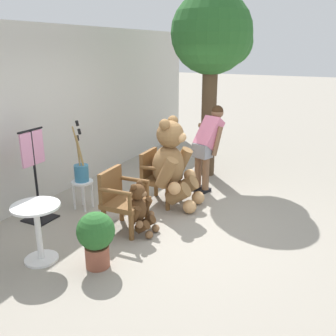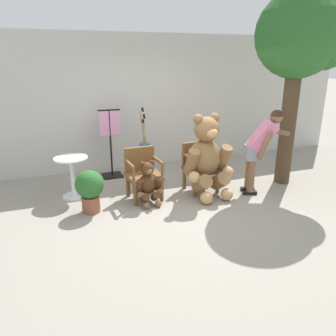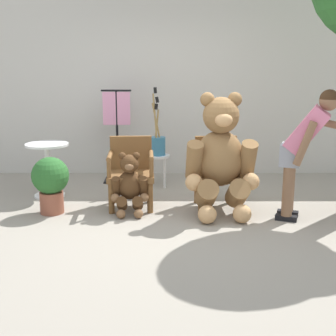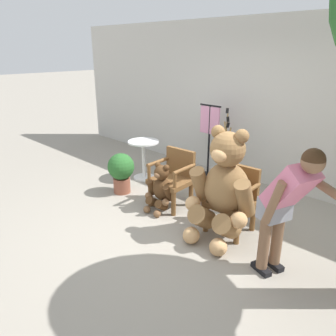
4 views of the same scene
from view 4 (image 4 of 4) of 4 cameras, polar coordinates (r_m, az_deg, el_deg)
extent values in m
plane|color=gray|center=(4.44, 0.82, -10.87)|extent=(60.00, 60.00, 0.00)
cube|color=beige|center=(5.87, 17.36, 10.54)|extent=(10.00, 0.16, 2.80)
cube|color=brown|center=(4.93, 0.49, -2.32)|extent=(0.59, 0.55, 0.07)
cylinder|color=brown|center=(5.02, -3.09, -4.68)|extent=(0.07, 0.07, 0.37)
cylinder|color=brown|center=(4.74, 0.96, -6.21)|extent=(0.07, 0.07, 0.37)
cylinder|color=brown|center=(5.30, 0.05, -3.24)|extent=(0.07, 0.07, 0.37)
cylinder|color=brown|center=(5.04, 4.03, -4.59)|extent=(0.07, 0.07, 0.37)
cube|color=brown|center=(5.01, 2.20, 1.03)|extent=(0.52, 0.09, 0.42)
cylinder|color=brown|center=(5.00, -1.69, 1.10)|extent=(0.08, 0.48, 0.06)
cylinder|color=brown|center=(4.89, -3.34, -0.73)|extent=(0.05, 0.05, 0.22)
cylinder|color=brown|center=(4.69, 2.82, -0.20)|extent=(0.08, 0.48, 0.06)
cylinder|color=brown|center=(4.58, 1.18, -2.18)|extent=(0.05, 0.05, 0.22)
cube|color=brown|center=(4.34, 10.85, -6.00)|extent=(0.59, 0.55, 0.07)
cylinder|color=brown|center=(4.38, 6.63, -8.70)|extent=(0.07, 0.07, 0.37)
cylinder|color=brown|center=(4.18, 11.93, -10.56)|extent=(0.07, 0.07, 0.37)
cylinder|color=brown|center=(4.70, 9.55, -6.76)|extent=(0.07, 0.07, 0.37)
cylinder|color=brown|center=(4.51, 14.57, -8.37)|extent=(0.07, 0.07, 0.37)
cube|color=brown|center=(4.42, 12.56, -2.11)|extent=(0.52, 0.09, 0.42)
cylinder|color=brown|center=(4.35, 8.23, -2.08)|extent=(0.08, 0.48, 0.06)
cylinder|color=brown|center=(4.23, 6.61, -4.28)|extent=(0.05, 0.05, 0.22)
cylinder|color=brown|center=(4.13, 14.07, -3.75)|extent=(0.08, 0.48, 0.06)
cylinder|color=brown|center=(4.00, 12.55, -6.14)|extent=(0.05, 0.05, 0.22)
ellipsoid|color=olive|center=(4.14, 10.15, -3.52)|extent=(0.61, 0.52, 0.67)
sphere|color=olive|center=(3.94, 10.36, 3.23)|extent=(0.42, 0.42, 0.42)
ellipsoid|color=tan|center=(3.80, 8.93, 2.18)|extent=(0.21, 0.17, 0.16)
sphere|color=black|center=(3.80, 8.94, 2.33)|extent=(0.06, 0.06, 0.06)
sphere|color=olive|center=(3.99, 8.71, 6.23)|extent=(0.17, 0.17, 0.17)
sphere|color=olive|center=(3.84, 12.74, 5.41)|extent=(0.17, 0.17, 0.17)
cylinder|color=olive|center=(4.21, 5.71, -2.90)|extent=(0.21, 0.38, 0.51)
sphere|color=tan|center=(4.21, 4.37, -6.20)|extent=(0.20, 0.20, 0.20)
cylinder|color=olive|center=(3.92, 13.24, -5.18)|extent=(0.21, 0.38, 0.51)
sphere|color=tan|center=(3.90, 12.24, -8.87)|extent=(0.20, 0.20, 0.20)
cylinder|color=olive|center=(4.20, 5.98, -8.49)|extent=(0.27, 0.43, 0.39)
sphere|color=tan|center=(4.15, 4.06, -11.61)|extent=(0.21, 0.21, 0.21)
cylinder|color=olive|center=(4.03, 10.21, -9.99)|extent=(0.27, 0.43, 0.39)
sphere|color=tan|center=(3.97, 8.74, -13.46)|extent=(0.21, 0.21, 0.21)
ellipsoid|color=#4C3019|center=(4.84, -0.98, -3.68)|extent=(0.31, 0.27, 0.35)
sphere|color=#4C3019|center=(4.73, -1.14, -0.79)|extent=(0.22, 0.22, 0.22)
ellipsoid|color=brown|center=(4.67, -1.90, -1.29)|extent=(0.11, 0.09, 0.08)
sphere|color=black|center=(4.67, -1.90, -1.23)|extent=(0.03, 0.03, 0.03)
sphere|color=#4C3019|center=(4.75, -1.79, 0.52)|extent=(0.09, 0.09, 0.09)
sphere|color=#4C3019|center=(4.65, -0.30, 0.08)|extent=(0.09, 0.09, 0.09)
cylinder|color=#4C3019|center=(4.90, -2.84, -3.38)|extent=(0.11, 0.20, 0.26)
sphere|color=brown|center=(4.91, -3.44, -4.84)|extent=(0.10, 0.10, 0.10)
cylinder|color=#4C3019|center=(4.70, 0.02, -4.41)|extent=(0.11, 0.20, 0.26)
sphere|color=brown|center=(4.70, -0.45, -5.98)|extent=(0.10, 0.10, 0.10)
cylinder|color=#4C3019|center=(4.89, -2.77, -5.85)|extent=(0.14, 0.22, 0.20)
sphere|color=brown|center=(4.87, -3.68, -7.20)|extent=(0.11, 0.11, 0.11)
cylinder|color=#4C3019|center=(4.78, -1.15, -6.49)|extent=(0.14, 0.22, 0.20)
sphere|color=brown|center=(4.75, -1.91, -7.94)|extent=(0.11, 0.11, 0.11)
cube|color=black|center=(3.86, 15.89, -16.55)|extent=(0.26, 0.17, 0.06)
cylinder|color=brown|center=(3.62, 16.56, -10.93)|extent=(0.12, 0.12, 0.82)
cube|color=black|center=(3.97, 17.90, -15.68)|extent=(0.26, 0.17, 0.06)
cylinder|color=brown|center=(3.74, 18.63, -10.16)|extent=(0.12, 0.12, 0.82)
cube|color=gray|center=(3.55, 18.08, -6.64)|extent=(0.31, 0.36, 0.24)
cube|color=pink|center=(3.33, 20.48, -3.23)|extent=(0.56, 0.46, 0.55)
sphere|color=brown|center=(3.10, 23.95, 0.97)|extent=(0.21, 0.21, 0.21)
sphere|color=#382314|center=(3.09, 24.01, 1.32)|extent=(0.21, 0.21, 0.21)
cylinder|color=brown|center=(3.31, 25.96, -3.26)|extent=(0.56, 0.27, 0.19)
cylinder|color=brown|center=(3.25, 17.91, -5.82)|extent=(0.25, 0.16, 0.50)
cylinder|color=silver|center=(5.47, 10.03, 0.13)|extent=(0.34, 0.34, 0.03)
cylinder|color=silver|center=(5.58, 11.30, -2.08)|extent=(0.04, 0.04, 0.43)
cylinder|color=silver|center=(5.68, 9.63, -1.56)|extent=(0.04, 0.04, 0.43)
cylinder|color=silver|center=(5.43, 10.16, -2.65)|extent=(0.04, 0.04, 0.43)
cylinder|color=silver|center=(5.53, 8.47, -2.12)|extent=(0.04, 0.04, 0.43)
cylinder|color=teal|center=(5.43, 10.13, 1.57)|extent=(0.22, 0.22, 0.26)
cylinder|color=#997A47|center=(5.38, 10.19, 4.00)|extent=(0.08, 0.11, 0.57)
cylinder|color=black|center=(5.30, 10.41, 7.38)|extent=(0.05, 0.06, 0.09)
cylinder|color=#997A47|center=(5.33, 10.14, 4.41)|extent=(0.16, 0.05, 0.66)
cylinder|color=black|center=(5.24, 10.39, 8.35)|extent=(0.06, 0.05, 0.09)
cylinder|color=#997A47|center=(5.33, 10.00, 5.14)|extent=(0.09, 0.16, 0.79)
cylinder|color=black|center=(5.24, 10.29, 9.78)|extent=(0.05, 0.06, 0.09)
cylinder|color=white|center=(5.92, -4.31, 4.57)|extent=(0.56, 0.56, 0.03)
cylinder|color=white|center=(6.03, -4.22, 1.27)|extent=(0.07, 0.07, 0.69)
cylinder|color=white|center=(6.14, -4.14, -1.64)|extent=(0.40, 0.40, 0.03)
cylinder|color=brown|center=(5.55, -8.02, -2.95)|extent=(0.28, 0.28, 0.26)
sphere|color=#286028|center=(5.43, -8.19, 0.25)|extent=(0.44, 0.44, 0.44)
cube|color=black|center=(6.20, 6.87, -1.56)|extent=(0.40, 0.40, 0.02)
cylinder|color=black|center=(5.99, 7.13, 4.36)|extent=(0.04, 0.04, 1.35)
cylinder|color=black|center=(5.85, 7.42, 10.74)|extent=(0.44, 0.03, 0.03)
cube|color=pink|center=(5.89, 7.30, 8.24)|extent=(0.40, 0.03, 0.48)
camera|label=1|loc=(7.13, -42.96, 16.38)|focal=40.00mm
camera|label=2|loc=(4.84, -68.06, 7.97)|focal=35.00mm
camera|label=3|loc=(3.50, -83.54, -6.08)|focal=50.00mm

